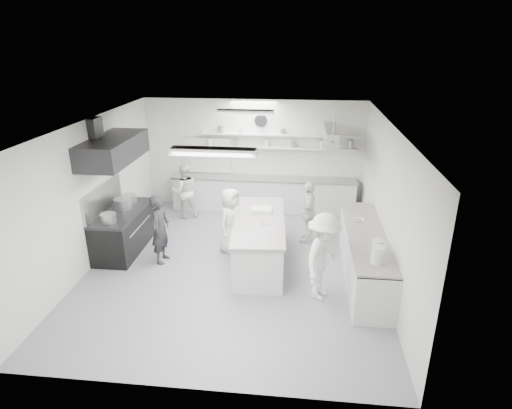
# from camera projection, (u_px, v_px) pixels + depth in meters

# --- Properties ---
(floor) EXTENTS (6.00, 7.00, 0.02)m
(floor) POSITION_uv_depth(u_px,v_px,m) (235.00, 265.00, 9.18)
(floor) COLOR gray
(floor) RESTS_ON ground
(ceiling) EXTENTS (6.00, 7.00, 0.02)m
(ceiling) POSITION_uv_depth(u_px,v_px,m) (232.00, 124.00, 8.08)
(ceiling) COLOR white
(ceiling) RESTS_ON wall_back
(wall_back) EXTENTS (6.00, 0.04, 3.00)m
(wall_back) POSITION_uv_depth(u_px,v_px,m) (254.00, 155.00, 11.87)
(wall_back) COLOR silver
(wall_back) RESTS_ON floor
(wall_front) EXTENTS (6.00, 0.04, 3.00)m
(wall_front) POSITION_uv_depth(u_px,v_px,m) (190.00, 297.00, 5.39)
(wall_front) COLOR silver
(wall_front) RESTS_ON floor
(wall_left) EXTENTS (0.04, 7.00, 3.00)m
(wall_left) POSITION_uv_depth(u_px,v_px,m) (91.00, 194.00, 8.93)
(wall_left) COLOR silver
(wall_left) RESTS_ON floor
(wall_right) EXTENTS (0.04, 7.00, 3.00)m
(wall_right) POSITION_uv_depth(u_px,v_px,m) (387.00, 205.00, 8.32)
(wall_right) COLOR silver
(wall_right) RESTS_ON floor
(stove) EXTENTS (0.80, 1.80, 0.90)m
(stove) POSITION_uv_depth(u_px,v_px,m) (123.00, 232.00, 9.64)
(stove) COLOR black
(stove) RESTS_ON floor
(exhaust_hood) EXTENTS (0.85, 2.00, 0.50)m
(exhaust_hood) POSITION_uv_depth(u_px,v_px,m) (113.00, 149.00, 8.95)
(exhaust_hood) COLOR #262629
(exhaust_hood) RESTS_ON wall_left
(back_counter) EXTENTS (5.00, 0.60, 0.92)m
(back_counter) POSITION_uv_depth(u_px,v_px,m) (263.00, 194.00, 11.94)
(back_counter) COLOR silver
(back_counter) RESTS_ON floor
(shelf_lower) EXTENTS (4.20, 0.26, 0.04)m
(shelf_lower) POSITION_uv_depth(u_px,v_px,m) (279.00, 148.00, 11.58)
(shelf_lower) COLOR silver
(shelf_lower) RESTS_ON wall_back
(shelf_upper) EXTENTS (4.20, 0.26, 0.04)m
(shelf_upper) POSITION_uv_depth(u_px,v_px,m) (279.00, 135.00, 11.46)
(shelf_upper) COLOR silver
(shelf_upper) RESTS_ON wall_back
(pass_through_window) EXTENTS (1.30, 0.04, 1.00)m
(pass_through_window) POSITION_uv_depth(u_px,v_px,m) (207.00, 155.00, 12.00)
(pass_through_window) COLOR black
(pass_through_window) RESTS_ON wall_back
(wall_clock) EXTENTS (0.32, 0.05, 0.32)m
(wall_clock) POSITION_uv_depth(u_px,v_px,m) (261.00, 121.00, 11.46)
(wall_clock) COLOR white
(wall_clock) RESTS_ON wall_back
(right_counter) EXTENTS (0.74, 3.30, 0.94)m
(right_counter) POSITION_uv_depth(u_px,v_px,m) (365.00, 256.00, 8.55)
(right_counter) COLOR silver
(right_counter) RESTS_ON floor
(pot_rack) EXTENTS (0.30, 1.60, 0.40)m
(pot_rack) POSITION_uv_depth(u_px,v_px,m) (331.00, 136.00, 10.35)
(pot_rack) COLOR #A1A1A1
(pot_rack) RESTS_ON ceiling
(light_fixture_front) EXTENTS (1.30, 0.25, 0.10)m
(light_fixture_front) POSITION_uv_depth(u_px,v_px,m) (213.00, 151.00, 6.44)
(light_fixture_front) COLOR silver
(light_fixture_front) RESTS_ON ceiling
(light_fixture_rear) EXTENTS (1.30, 0.25, 0.10)m
(light_fixture_rear) POSITION_uv_depth(u_px,v_px,m) (245.00, 112.00, 9.77)
(light_fixture_rear) COLOR silver
(light_fixture_rear) RESTS_ON ceiling
(prep_island) EXTENTS (1.14, 2.64, 0.95)m
(prep_island) POSITION_uv_depth(u_px,v_px,m) (259.00, 242.00, 9.11)
(prep_island) COLOR silver
(prep_island) RESTS_ON floor
(stove_pot) EXTENTS (0.38, 0.38, 0.28)m
(stove_pot) POSITION_uv_depth(u_px,v_px,m) (123.00, 205.00, 9.57)
(stove_pot) COLOR #A1A1A1
(stove_pot) RESTS_ON stove
(cook_stove) EXTENTS (0.41, 0.58, 1.51)m
(cook_stove) POSITION_uv_depth(u_px,v_px,m) (161.00, 229.00, 9.06)
(cook_stove) COLOR #26262A
(cook_stove) RESTS_ON floor
(cook_back) EXTENTS (0.87, 0.78, 1.46)m
(cook_back) POSITION_uv_depth(u_px,v_px,m) (185.00, 191.00, 11.36)
(cook_back) COLOR silver
(cook_back) RESTS_ON floor
(cook_island_left) EXTENTS (0.73, 0.85, 1.48)m
(cook_island_left) POSITION_uv_depth(u_px,v_px,m) (231.00, 220.00, 9.54)
(cook_island_left) COLOR silver
(cook_island_left) RESTS_ON floor
(cook_island_right) EXTENTS (0.49, 0.90, 1.47)m
(cook_island_right) POSITION_uv_depth(u_px,v_px,m) (309.00, 212.00, 10.00)
(cook_island_right) COLOR silver
(cook_island_right) RESTS_ON floor
(cook_right) EXTENTS (1.00, 1.24, 1.67)m
(cook_right) POSITION_uv_depth(u_px,v_px,m) (323.00, 257.00, 7.76)
(cook_right) COLOR silver
(cook_right) RESTS_ON floor
(bowl_island_a) EXTENTS (0.30, 0.30, 0.06)m
(bowl_island_a) POSITION_uv_depth(u_px,v_px,m) (267.00, 208.00, 9.60)
(bowl_island_a) COLOR #A1A1A1
(bowl_island_a) RESTS_ON prep_island
(bowl_island_b) EXTENTS (0.22, 0.22, 0.07)m
(bowl_island_b) POSITION_uv_depth(u_px,v_px,m) (266.00, 224.00, 8.74)
(bowl_island_b) COLOR silver
(bowl_island_b) RESTS_ON prep_island
(bowl_right) EXTENTS (0.26, 0.26, 0.06)m
(bowl_right) POSITION_uv_depth(u_px,v_px,m) (358.00, 221.00, 8.94)
(bowl_right) COLOR silver
(bowl_right) RESTS_ON right_counter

